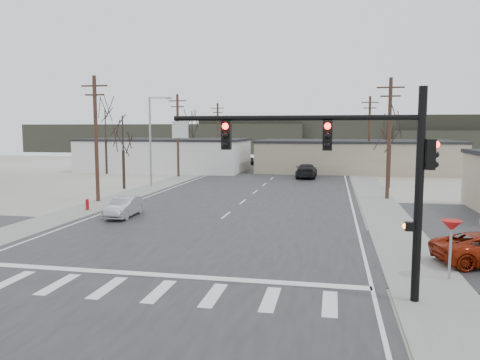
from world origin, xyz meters
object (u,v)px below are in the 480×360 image
(fire_hydrant, at_px, (87,204))
(car_far_a, at_px, (306,171))
(car_far_b, at_px, (250,161))
(traffic_signal_mast, at_px, (360,164))
(sedan_crossing, at_px, (124,207))

(fire_hydrant, xyz_separation_m, car_far_a, (14.15, 25.53, 0.43))
(car_far_a, bearing_deg, fire_hydrant, 61.49)
(fire_hydrant, bearing_deg, car_far_b, 85.04)
(traffic_signal_mast, xyz_separation_m, fire_hydrant, (-18.09, 14.20, -4.22))
(sedan_crossing, xyz_separation_m, car_far_b, (0.20, 46.87, -0.02))
(fire_hydrant, relative_size, car_far_a, 0.15)
(sedan_crossing, height_order, car_far_a, car_far_a)
(fire_hydrant, bearing_deg, sedan_crossing, -26.61)
(sedan_crossing, xyz_separation_m, car_far_a, (10.44, 27.39, 0.18))
(traffic_signal_mast, distance_m, sedan_crossing, 19.37)
(sedan_crossing, height_order, car_far_b, sedan_crossing)
(sedan_crossing, relative_size, car_far_b, 1.07)
(car_far_a, relative_size, car_far_b, 1.55)
(car_far_b, bearing_deg, car_far_a, -81.75)
(car_far_a, xyz_separation_m, car_far_b, (-10.24, 19.48, -0.20))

